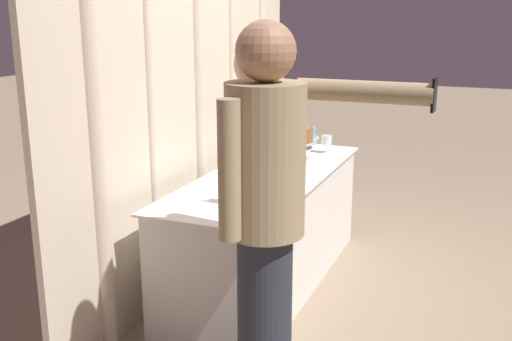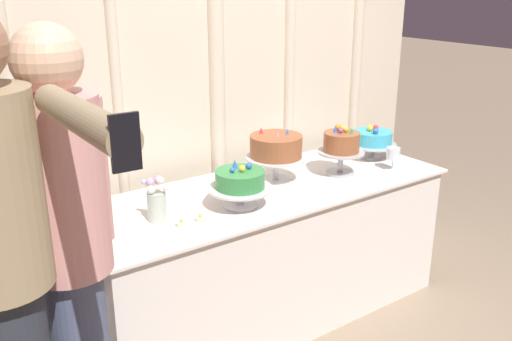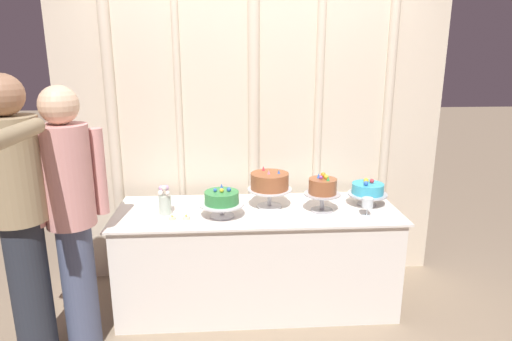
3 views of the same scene
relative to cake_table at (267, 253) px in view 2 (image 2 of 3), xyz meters
The scene contains 13 objects.
ground_plane 0.39m from the cake_table, 90.00° to the right, with size 24.00×24.00×0.00m, color gray.
draped_curtain 1.21m from the cake_table, 91.07° to the left, with size 3.03×0.16×2.79m.
cake_table is the anchor object (origin of this frame).
cake_display_leftmost 0.57m from the cake_table, 153.87° to the right, with size 0.31×0.31×0.22m.
cake_display_midleft 0.57m from the cake_table, 28.22° to the left, with size 0.32×0.32×0.29m.
cake_display_midright 0.71m from the cake_table, ahead, with size 0.26×0.26×0.27m.
cake_display_rightmost 0.95m from the cake_table, ahead, with size 0.29×0.29×0.20m.
wine_glass 0.89m from the cake_table, 13.52° to the right, with size 0.08×0.08×0.13m.
flower_vase 0.79m from the cake_table, behind, with size 0.09×0.11×0.22m.
tealight_far_left 0.71m from the cake_table, 164.88° to the right, with size 0.05×0.05×0.03m.
tealight_near_left 0.64m from the cake_table, 161.65° to the right, with size 0.05×0.05×0.04m.
guest_man_pink_jacket 1.33m from the cake_table, 160.01° to the right, with size 0.40×0.40×1.66m.
guest_man_dark_suit 1.60m from the cake_table, 158.57° to the right, with size 0.46×0.79×1.73m.
Camera 2 is at (-1.62, -2.08, 1.79)m, focal length 39.72 mm.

